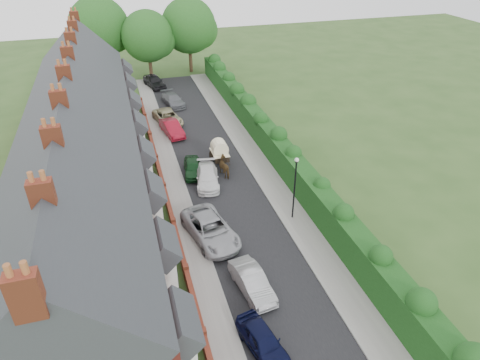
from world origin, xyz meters
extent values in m
plane|color=#2D4C1E|center=(0.00, 0.00, 0.00)|extent=(140.00, 140.00, 0.00)
cube|color=black|center=(-0.50, 11.00, 0.01)|extent=(6.00, 58.00, 0.02)
cube|color=gray|center=(3.60, 11.00, 0.06)|extent=(2.20, 58.00, 0.12)
cube|color=gray|center=(-4.35, 11.00, 0.06)|extent=(1.70, 58.00, 0.12)
cube|color=gray|center=(2.55, 11.00, 0.07)|extent=(0.18, 58.00, 0.13)
cube|color=gray|center=(-3.55, 11.00, 0.07)|extent=(0.18, 58.00, 0.13)
cube|color=#153912|center=(5.40, 11.00, 1.25)|extent=(1.50, 58.00, 2.50)
cube|color=maroon|center=(-11.00, 10.00, 3.25)|extent=(8.00, 40.00, 6.50)
cube|color=#2D2F35|center=(-11.00, 10.00, 6.50)|extent=(8.00, 40.20, 8.00)
cube|color=black|center=(-6.28, -8.10, 3.80)|extent=(0.06, 1.80, 1.60)
cube|color=#2D2F35|center=(-6.80, -8.10, 5.60)|extent=(1.70, 2.60, 1.70)
cube|color=#3F2D2D|center=(-6.96, -6.00, 1.05)|extent=(0.08, 0.90, 2.10)
cube|color=silver|center=(-6.95, -6.10, 4.40)|extent=(0.12, 1.20, 1.60)
cube|color=silver|center=(-6.65, -3.10, 2.60)|extent=(0.70, 2.40, 5.20)
cube|color=black|center=(-6.28, -3.10, 1.40)|extent=(0.06, 1.80, 1.60)
cube|color=black|center=(-6.28, -3.10, 3.80)|extent=(0.06, 1.80, 1.60)
cube|color=#2D2F35|center=(-6.80, -3.10, 5.60)|extent=(1.70, 2.60, 1.70)
cube|color=#3F2D2D|center=(-6.96, -1.00, 1.05)|extent=(0.08, 0.90, 2.10)
cube|color=silver|center=(-6.95, -1.10, 4.40)|extent=(0.12, 1.20, 1.60)
cube|color=silver|center=(-6.65, 1.90, 2.60)|extent=(0.70, 2.40, 5.20)
cube|color=black|center=(-6.28, 1.90, 1.40)|extent=(0.06, 1.80, 1.60)
cube|color=black|center=(-6.28, 1.90, 3.80)|extent=(0.06, 1.80, 1.60)
cube|color=#2D2F35|center=(-6.80, 1.90, 5.60)|extent=(1.70, 2.60, 1.70)
cube|color=#3F2D2D|center=(-6.96, 4.00, 1.05)|extent=(0.08, 0.90, 2.10)
cube|color=silver|center=(-6.95, 3.90, 4.40)|extent=(0.12, 1.20, 1.60)
cube|color=silver|center=(-6.65, 6.90, 2.60)|extent=(0.70, 2.40, 5.20)
cube|color=black|center=(-6.28, 6.90, 1.40)|extent=(0.06, 1.80, 1.60)
cube|color=black|center=(-6.28, 6.90, 3.80)|extent=(0.06, 1.80, 1.60)
cube|color=#2D2F35|center=(-6.80, 6.90, 5.60)|extent=(1.70, 2.60, 1.70)
cube|color=#3F2D2D|center=(-6.96, 9.00, 1.05)|extent=(0.08, 0.90, 2.10)
cube|color=silver|center=(-6.95, 8.90, 4.40)|extent=(0.12, 1.20, 1.60)
cube|color=silver|center=(-6.65, 11.90, 2.60)|extent=(0.70, 2.40, 5.20)
cube|color=black|center=(-6.28, 11.90, 1.40)|extent=(0.06, 1.80, 1.60)
cube|color=black|center=(-6.28, 11.90, 3.80)|extent=(0.06, 1.80, 1.60)
cube|color=#2D2F35|center=(-6.80, 11.90, 5.60)|extent=(1.70, 2.60, 1.70)
cube|color=#3F2D2D|center=(-6.96, 14.00, 1.05)|extent=(0.08, 0.90, 2.10)
cube|color=silver|center=(-6.95, 13.90, 4.40)|extent=(0.12, 1.20, 1.60)
cube|color=silver|center=(-6.65, 16.90, 2.60)|extent=(0.70, 2.40, 5.20)
cube|color=black|center=(-6.28, 16.90, 1.40)|extent=(0.06, 1.80, 1.60)
cube|color=black|center=(-6.28, 16.90, 3.80)|extent=(0.06, 1.80, 1.60)
cube|color=#2D2F35|center=(-6.80, 16.90, 5.60)|extent=(1.70, 2.60, 1.70)
cube|color=#3F2D2D|center=(-6.96, 19.00, 1.05)|extent=(0.08, 0.90, 2.10)
cube|color=silver|center=(-6.95, 18.90, 4.40)|extent=(0.12, 1.20, 1.60)
cube|color=silver|center=(-6.65, 21.90, 2.60)|extent=(0.70, 2.40, 5.20)
cube|color=black|center=(-6.28, 21.90, 1.40)|extent=(0.06, 1.80, 1.60)
cube|color=black|center=(-6.28, 21.90, 3.80)|extent=(0.06, 1.80, 1.60)
cube|color=#2D2F35|center=(-6.80, 21.90, 5.60)|extent=(1.70, 2.60, 1.70)
cube|color=#3F2D2D|center=(-6.96, 24.00, 1.05)|extent=(0.08, 0.90, 2.10)
cube|color=silver|center=(-6.95, 23.90, 4.40)|extent=(0.12, 1.20, 1.60)
cube|color=silver|center=(-6.65, 26.90, 2.60)|extent=(0.70, 2.40, 5.20)
cube|color=black|center=(-6.28, 26.90, 1.40)|extent=(0.06, 1.80, 1.60)
cube|color=black|center=(-6.28, 26.90, 3.80)|extent=(0.06, 1.80, 1.60)
cube|color=#2D2F35|center=(-6.80, 26.90, 5.60)|extent=(1.70, 2.60, 1.70)
cube|color=#3F2D2D|center=(-6.96, 29.00, 1.05)|extent=(0.08, 0.90, 2.10)
cube|color=silver|center=(-6.95, 28.90, 4.40)|extent=(0.12, 1.20, 1.60)
cube|color=brown|center=(-11.00, -10.00, 10.30)|extent=(0.90, 0.50, 1.60)
cylinder|color=brown|center=(-11.20, -10.00, 11.25)|extent=(0.20, 0.20, 0.50)
cylinder|color=brown|center=(-10.80, -10.00, 11.25)|extent=(0.20, 0.20, 0.50)
cube|color=brown|center=(-11.00, -5.00, 10.30)|extent=(0.90, 0.50, 1.60)
cylinder|color=brown|center=(-11.20, -5.00, 11.25)|extent=(0.20, 0.20, 0.50)
cylinder|color=brown|center=(-10.80, -5.00, 11.25)|extent=(0.20, 0.20, 0.50)
cube|color=brown|center=(-11.00, 0.00, 10.30)|extent=(0.90, 0.50, 1.60)
cylinder|color=brown|center=(-11.20, 0.00, 11.25)|extent=(0.20, 0.20, 0.50)
cylinder|color=brown|center=(-10.80, 0.00, 11.25)|extent=(0.20, 0.20, 0.50)
cube|color=brown|center=(-11.00, 5.00, 10.30)|extent=(0.90, 0.50, 1.60)
cylinder|color=brown|center=(-11.20, 5.00, 11.25)|extent=(0.20, 0.20, 0.50)
cylinder|color=brown|center=(-10.80, 5.00, 11.25)|extent=(0.20, 0.20, 0.50)
cube|color=brown|center=(-11.00, 10.00, 10.30)|extent=(0.90, 0.50, 1.60)
cylinder|color=brown|center=(-11.20, 10.00, 11.25)|extent=(0.20, 0.20, 0.50)
cylinder|color=brown|center=(-10.80, 10.00, 11.25)|extent=(0.20, 0.20, 0.50)
cube|color=brown|center=(-11.00, 15.00, 10.30)|extent=(0.90, 0.50, 1.60)
cylinder|color=brown|center=(-11.20, 15.00, 11.25)|extent=(0.20, 0.20, 0.50)
cylinder|color=brown|center=(-10.80, 15.00, 11.25)|extent=(0.20, 0.20, 0.50)
cube|color=brown|center=(-11.00, 20.00, 10.30)|extent=(0.90, 0.50, 1.60)
cylinder|color=brown|center=(-11.20, 20.00, 11.25)|extent=(0.20, 0.20, 0.50)
cylinder|color=brown|center=(-10.80, 20.00, 11.25)|extent=(0.20, 0.20, 0.50)
cube|color=brown|center=(-11.00, 25.00, 10.30)|extent=(0.90, 0.50, 1.60)
cylinder|color=brown|center=(-11.20, 25.00, 11.25)|extent=(0.20, 0.20, 0.50)
cylinder|color=brown|center=(-10.80, 25.00, 11.25)|extent=(0.20, 0.20, 0.50)
cube|color=brown|center=(-11.00, 30.00, 10.30)|extent=(0.90, 0.50, 1.60)
cylinder|color=brown|center=(-11.20, 30.00, 11.25)|extent=(0.20, 0.20, 0.50)
cylinder|color=brown|center=(-10.80, 30.00, 11.25)|extent=(0.20, 0.20, 0.50)
cube|color=brown|center=(-5.35, -2.50, 0.45)|extent=(0.30, 4.70, 0.90)
cube|color=brown|center=(-5.35, 2.50, 0.45)|extent=(0.30, 4.70, 0.90)
cube|color=brown|center=(-5.35, 7.50, 0.45)|extent=(0.30, 4.70, 0.90)
cube|color=brown|center=(-5.35, 12.50, 0.45)|extent=(0.30, 4.70, 0.90)
cube|color=brown|center=(-5.35, 17.50, 0.45)|extent=(0.30, 4.70, 0.90)
cube|color=brown|center=(-5.35, 22.50, 0.45)|extent=(0.30, 4.70, 0.90)
cube|color=brown|center=(-5.35, 27.50, 0.45)|extent=(0.30, 4.70, 0.90)
cube|color=brown|center=(-5.35, -5.00, 0.55)|extent=(0.35, 0.35, 1.10)
cube|color=brown|center=(-5.35, 0.00, 0.55)|extent=(0.35, 0.35, 1.10)
cube|color=brown|center=(-5.35, 5.00, 0.55)|extent=(0.35, 0.35, 1.10)
cube|color=brown|center=(-5.35, 10.00, 0.55)|extent=(0.35, 0.35, 1.10)
cube|color=brown|center=(-5.35, 15.00, 0.55)|extent=(0.35, 0.35, 1.10)
cube|color=brown|center=(-5.35, 20.00, 0.55)|extent=(0.35, 0.35, 1.10)
cube|color=brown|center=(-5.35, 25.00, 0.55)|extent=(0.35, 0.35, 1.10)
cube|color=brown|center=(-5.35, 30.00, 0.55)|extent=(0.35, 0.35, 1.10)
cylinder|color=black|center=(3.40, 4.00, 2.40)|extent=(0.12, 0.12, 4.80)
cylinder|color=black|center=(3.40, 4.00, 4.85)|extent=(0.20, 0.20, 0.10)
sphere|color=silver|center=(3.40, 4.00, 5.00)|extent=(0.32, 0.32, 0.32)
cylinder|color=#332316|center=(-3.00, 40.00, 2.38)|extent=(0.50, 0.50, 4.75)
sphere|color=#1C4316|center=(-3.00, 40.00, 5.89)|extent=(6.80, 6.80, 6.80)
sphere|color=#1C4316|center=(-1.64, 40.30, 5.23)|extent=(4.76, 4.76, 4.76)
cylinder|color=#332316|center=(3.00, 42.00, 2.62)|extent=(0.50, 0.50, 5.25)
sphere|color=#1C4316|center=(3.00, 42.00, 6.51)|extent=(7.60, 7.60, 7.60)
sphere|color=#1C4316|center=(4.52, 42.30, 5.78)|extent=(5.32, 5.32, 5.32)
cylinder|color=#332316|center=(-9.00, 43.00, 2.75)|extent=(0.50, 0.50, 5.50)
sphere|color=#1C4316|center=(-9.00, 43.00, 6.82)|extent=(8.00, 8.00, 8.00)
sphere|color=#1C4316|center=(-7.40, 43.30, 6.05)|extent=(5.60, 5.60, 5.60)
imported|color=black|center=(-2.48, -6.20, 0.65)|extent=(2.32, 4.07, 1.30)
imported|color=#9F9EA3|center=(-1.74, -2.09, 0.68)|extent=(2.05, 4.32, 1.37)
imported|color=#A3A4AA|center=(-3.00, 3.45, 0.79)|extent=(3.75, 6.13, 1.59)
imported|color=white|center=(-1.62, 10.60, 0.66)|extent=(2.58, 4.80, 1.32)
imported|color=#0F3316|center=(-2.49, 12.60, 0.64)|extent=(2.00, 3.92, 1.28)
imported|color=maroon|center=(-3.00, 21.15, 0.72)|extent=(2.27, 4.57, 1.44)
imported|color=tan|center=(-3.00, 24.21, 0.68)|extent=(3.24, 5.26, 1.36)
imported|color=slate|center=(-1.60, 29.40, 0.67)|extent=(2.73, 4.89, 1.34)
imported|color=black|center=(-2.98, 36.58, 0.79)|extent=(2.99, 4.95, 1.58)
imported|color=#4B361B|center=(0.23, 11.57, 0.84)|extent=(1.30, 2.13, 1.67)
cube|color=black|center=(0.23, 13.69, 0.92)|extent=(1.30, 2.16, 0.54)
cylinder|color=beige|center=(0.23, 13.69, 1.68)|extent=(1.41, 1.35, 1.41)
cube|color=beige|center=(0.23, 13.69, 1.19)|extent=(1.43, 2.22, 0.04)
cylinder|color=black|center=(-0.47, 14.34, 0.49)|extent=(0.09, 0.97, 0.97)
cylinder|color=black|center=(0.94, 14.34, 0.49)|extent=(0.09, 0.97, 0.97)
cylinder|color=black|center=(-0.15, 12.50, 0.97)|extent=(0.06, 1.95, 0.06)
cylinder|color=black|center=(0.61, 12.50, 0.97)|extent=(0.06, 1.95, 0.06)
camera|label=1|loc=(-7.69, -19.75, 19.21)|focal=32.00mm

